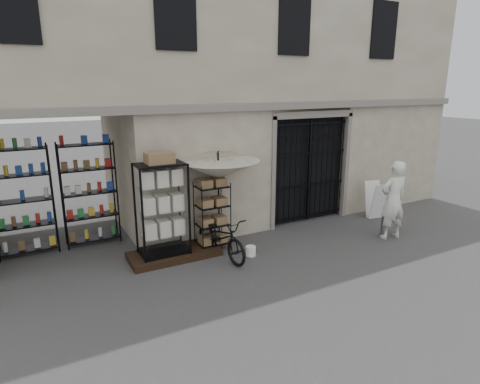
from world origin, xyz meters
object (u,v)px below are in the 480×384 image
easel_sign (376,200)px  shopkeeper (389,237)px  wire_rack (212,217)px  display_cabinet (162,214)px  steel_bollard (384,222)px  bicycle (221,256)px  white_bucket (251,251)px  market_umbrella (218,165)px

easel_sign → shopkeeper: bearing=-112.9°
wire_rack → display_cabinet: bearing=-166.9°
steel_bollard → bicycle: bearing=169.4°
white_bucket → steel_bollard: steel_bollard is taller
wire_rack → steel_bollard: bearing=-5.9°
market_umbrella → steel_bollard: (3.98, -1.44, -1.61)m
bicycle → steel_bollard: 4.33m
white_bucket → shopkeeper: (3.66, -0.71, -0.11)m
display_cabinet → market_umbrella: bearing=10.6°
shopkeeper → easel_sign: 1.63m
white_bucket → market_umbrella: bearing=111.1°
wire_rack → bicycle: size_ratio=0.89×
display_cabinet → market_umbrella: 1.71m
display_cabinet → white_bucket: bearing=-18.9°
bicycle → easel_sign: size_ratio=1.73×
market_umbrella → white_bucket: market_umbrella is taller
wire_rack → shopkeeper: wire_rack is taller
bicycle → shopkeeper: bicycle is taller
white_bucket → bicycle: (-0.61, 0.27, -0.11)m
steel_bollard → easel_sign: 1.42m
display_cabinet → white_bucket: 2.15m
market_umbrella → easel_sign: 5.07m
steel_bollard → easel_sign: easel_sign is taller
bicycle → white_bucket: bearing=-31.9°
bicycle → shopkeeper: bearing=-21.1°
easel_sign → wire_rack: bearing=-172.2°
display_cabinet → white_bucket: (1.79, -0.74, -0.95)m
display_cabinet → steel_bollard: bearing=-9.6°
market_umbrella → steel_bollard: bearing=-19.9°
wire_rack → steel_bollard: 4.44m
bicycle → steel_bollard: (4.24, -0.80, 0.37)m
easel_sign → steel_bollard: bearing=-118.1°
bicycle → market_umbrella: bearing=59.9°
wire_rack → market_umbrella: market_umbrella is taller
steel_bollard → shopkeeper: 0.42m
market_umbrella → shopkeeper: 4.76m
display_cabinet → white_bucket: size_ratio=9.53×
wire_rack → easel_sign: size_ratio=1.54×
bicycle → easel_sign: (5.11, 0.31, 0.54)m
wire_rack → steel_bollard: size_ratio=2.16×
display_cabinet → shopkeeper: display_cabinet is taller
display_cabinet → wire_rack: display_cabinet is taller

